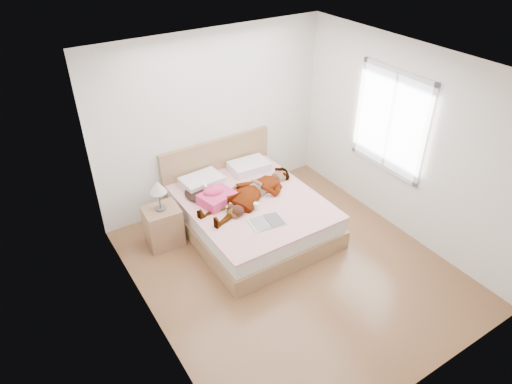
% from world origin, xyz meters
% --- Properties ---
extents(ground, '(4.00, 4.00, 0.00)m').
position_xyz_m(ground, '(0.00, 0.00, 0.00)').
color(ground, '#503419').
rests_on(ground, ground).
extents(woman, '(1.76, 1.05, 0.23)m').
position_xyz_m(woman, '(0.02, 1.03, 0.62)').
color(woman, white).
rests_on(woman, bed).
extents(hair, '(0.51, 0.57, 0.07)m').
position_xyz_m(hair, '(-0.55, 1.48, 0.55)').
color(hair, black).
rests_on(hair, bed).
extents(phone, '(0.06, 0.09, 0.05)m').
position_xyz_m(phone, '(-0.48, 1.43, 0.68)').
color(phone, silver).
rests_on(phone, bed).
extents(room_shell, '(4.00, 4.00, 4.00)m').
position_xyz_m(room_shell, '(1.77, 0.30, 1.50)').
color(room_shell, white).
rests_on(room_shell, ground).
extents(bed, '(1.80, 2.08, 1.00)m').
position_xyz_m(bed, '(0.00, 1.04, 0.28)').
color(bed, brown).
rests_on(bed, ground).
extents(towel, '(0.53, 0.46, 0.24)m').
position_xyz_m(towel, '(-0.44, 1.17, 0.61)').
color(towel, '#DF3C6E').
rests_on(towel, bed).
extents(magazine, '(0.48, 0.35, 0.03)m').
position_xyz_m(magazine, '(-0.11, 0.41, 0.52)').
color(magazine, white).
rests_on(magazine, bed).
extents(coffee_mug, '(0.12, 0.09, 0.09)m').
position_xyz_m(coffee_mug, '(-0.06, 0.75, 0.56)').
color(coffee_mug, silver).
rests_on(coffee_mug, bed).
extents(plush_toy, '(0.23, 0.28, 0.14)m').
position_xyz_m(plush_toy, '(-0.36, 0.78, 0.58)').
color(plush_toy, black).
rests_on(plush_toy, bed).
extents(nightstand, '(0.48, 0.43, 0.99)m').
position_xyz_m(nightstand, '(-1.16, 1.36, 0.33)').
color(nightstand, '#8D5B41').
rests_on(nightstand, ground).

